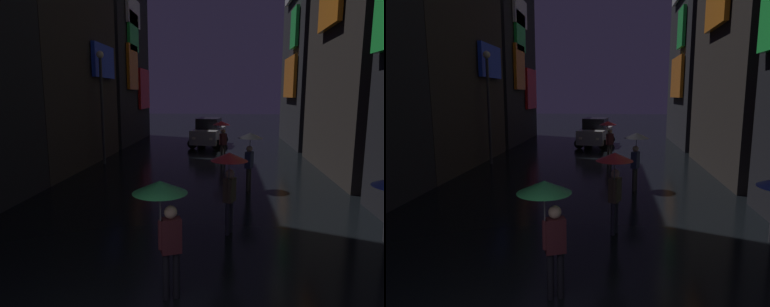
% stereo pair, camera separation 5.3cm
% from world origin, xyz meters
% --- Properties ---
extents(building_left_far, '(4.25, 8.11, 12.01)m').
position_xyz_m(building_left_far, '(-7.47, 22.05, 6.01)').
color(building_left_far, '#232328').
rests_on(building_left_far, ground).
extents(building_right_far, '(4.25, 7.84, 16.72)m').
position_xyz_m(building_right_far, '(7.48, 21.91, 8.36)').
color(building_right_far, '#232328').
rests_on(building_right_far, ground).
extents(pedestrian_foreground_right_red, '(0.90, 0.90, 2.12)m').
position_xyz_m(pedestrian_foreground_right_red, '(0.91, 14.94, 1.67)').
color(pedestrian_foreground_right_red, '#38332D').
rests_on(pedestrian_foreground_right_red, ground).
extents(pedestrian_midstreet_centre_green, '(0.90, 0.90, 2.12)m').
position_xyz_m(pedestrian_midstreet_centre_green, '(0.15, 2.25, 1.67)').
color(pedestrian_midstreet_centre_green, black).
rests_on(pedestrian_midstreet_centre_green, ground).
extents(pedestrian_far_right_red, '(0.90, 0.90, 2.12)m').
position_xyz_m(pedestrian_far_right_red, '(1.23, 5.11, 1.67)').
color(pedestrian_far_right_red, '#2D2D38').
rests_on(pedestrian_far_right_red, ground).
extents(pedestrian_near_crossing_black, '(0.90, 0.90, 2.12)m').
position_xyz_m(pedestrian_near_crossing_black, '(2.00, 9.40, 1.67)').
color(pedestrian_near_crossing_black, '#38332D').
rests_on(pedestrian_near_crossing_black, ground).
extents(car_distant, '(2.66, 4.33, 1.92)m').
position_xyz_m(car_distant, '(-0.05, 20.15, 0.93)').
color(car_distant, '#99999E').
rests_on(car_distant, ground).
extents(streetlamp_left_far, '(0.36, 0.36, 5.57)m').
position_xyz_m(streetlamp_left_far, '(-5.00, 13.49, 3.48)').
color(streetlamp_left_far, '#2D2D33').
rests_on(streetlamp_left_far, ground).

